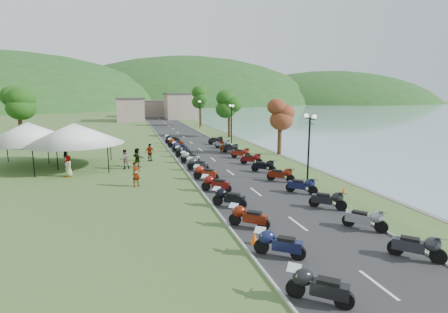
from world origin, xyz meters
TOP-DOWN VIEW (x-y plane):
  - road at (0.00, 40.00)m, footprint 7.00×120.00m
  - hills_backdrop at (0.00, 200.00)m, footprint 360.00×120.00m
  - far_building at (-2.00, 85.00)m, footprint 18.00×16.00m
  - moto_row_left at (-2.52, 18.39)m, footprint 2.60×45.05m
  - moto_row_right at (2.80, 21.29)m, footprint 2.60×34.55m
  - vendor_tent_main at (-12.60, 27.46)m, footprint 5.60×5.60m
  - vendor_tent_side at (-16.72, 29.59)m, footprint 5.30×5.30m
  - tree_lakeside at (7.59, 28.80)m, footprint 2.34×2.34m
  - pedestrian_a at (-7.72, 19.68)m, footprint 0.81×0.77m
  - pedestrian_b at (-8.50, 25.88)m, footprint 0.96×0.74m
  - pedestrian_c at (-13.97, 29.97)m, footprint 0.66×1.15m
  - traffic_cone_near at (-3.00, 8.34)m, footprint 0.35×0.35m

SIDE VIEW (x-z plane):
  - hills_backdrop at x=0.00m, z-range -38.00..38.00m
  - pedestrian_a at x=-7.72m, z-range -0.90..0.90m
  - pedestrian_b at x=-8.50m, z-range -0.87..0.87m
  - pedestrian_c at x=-13.97m, z-range -0.84..0.84m
  - road at x=0.00m, z-range 0.00..0.02m
  - traffic_cone_near at x=-3.00m, z-range 0.00..0.55m
  - moto_row_left at x=-2.52m, z-range 0.00..1.10m
  - moto_row_right at x=2.80m, z-range 0.00..1.10m
  - vendor_tent_main at x=-12.60m, z-range 0.00..4.00m
  - vendor_tent_side at x=-16.72m, z-range 0.00..4.00m
  - far_building at x=-2.00m, z-range 0.00..5.00m
  - tree_lakeside at x=7.59m, z-range 0.00..6.50m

